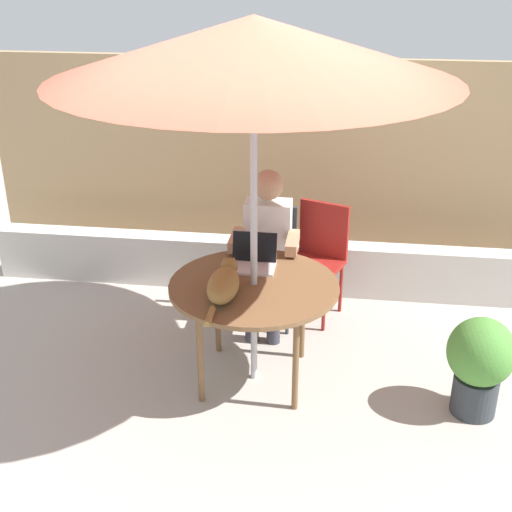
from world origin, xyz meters
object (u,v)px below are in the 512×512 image
(cat, at_px, (224,284))
(person_seated, at_px, (267,243))
(patio_umbrella, at_px, (254,48))
(potted_plant_near_fence, at_px, (480,361))
(chair_occupied, at_px, (269,255))
(chair_empty, at_px, (318,251))
(laptop, at_px, (254,257))
(patio_table, at_px, (254,291))

(cat, bearing_deg, person_seated, 79.68)
(patio_umbrella, distance_m, potted_plant_near_fence, 2.30)
(chair_occupied, relative_size, person_seated, 0.73)
(chair_empty, relative_size, potted_plant_near_fence, 1.36)
(laptop, bearing_deg, chair_empty, 60.07)
(chair_occupied, relative_size, cat, 1.37)
(cat, bearing_deg, patio_table, 48.96)
(patio_umbrella, distance_m, chair_occupied, 1.85)
(cat, height_order, potted_plant_near_fence, cat)
(laptop, height_order, cat, laptop)
(chair_empty, relative_size, cat, 1.37)
(chair_occupied, bearing_deg, patio_umbrella, -90.00)
(laptop, relative_size, potted_plant_near_fence, 0.46)
(cat, bearing_deg, potted_plant_near_fence, 0.02)
(chair_occupied, xyz_separation_m, potted_plant_near_fence, (1.42, -1.04, -0.15))
(patio_table, relative_size, chair_occupied, 1.22)
(patio_table, distance_m, patio_umbrella, 1.51)
(chair_empty, bearing_deg, patio_umbrella, -110.62)
(chair_empty, xyz_separation_m, laptop, (-0.41, -0.71, 0.25))
(patio_table, bearing_deg, patio_umbrella, 0.00)
(person_seated, bearing_deg, laptop, -95.29)
(chair_empty, xyz_separation_m, person_seated, (-0.37, -0.29, 0.17))
(patio_table, height_order, patio_umbrella, patio_umbrella)
(patio_umbrella, relative_size, chair_empty, 2.62)
(patio_table, distance_m, chair_empty, 1.06)
(person_seated, relative_size, potted_plant_near_fence, 1.88)
(patio_table, height_order, person_seated, person_seated)
(patio_table, bearing_deg, cat, -131.04)
(patio_table, distance_m, potted_plant_near_fence, 1.46)
(chair_empty, bearing_deg, person_seated, -142.14)
(patio_umbrella, height_order, chair_occupied, patio_umbrella)
(patio_table, xyz_separation_m, laptop, (-0.04, 0.27, 0.12))
(patio_table, height_order, potted_plant_near_fence, patio_table)
(patio_umbrella, distance_m, cat, 1.39)
(patio_umbrella, relative_size, cat, 3.60)
(chair_occupied, height_order, chair_empty, same)
(patio_umbrella, height_order, potted_plant_near_fence, patio_umbrella)
(patio_table, xyz_separation_m, person_seated, (0.00, 0.70, 0.03))
(patio_umbrella, bearing_deg, potted_plant_near_fence, -7.37)
(chair_empty, height_order, cat, chair_empty)
(cat, bearing_deg, chair_empty, 65.57)
(chair_occupied, height_order, potted_plant_near_fence, chair_occupied)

